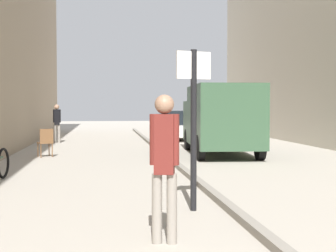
# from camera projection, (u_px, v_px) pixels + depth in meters

# --- Properties ---
(ground_plane) EXTENTS (80.00, 80.00, 0.00)m
(ground_plane) POSITION_uv_depth(u_px,v_px,m) (120.00, 168.00, 13.01)
(ground_plane) COLOR #A8A093
(kerb_strip) EXTENTS (0.16, 40.00, 0.12)m
(kerb_strip) POSITION_uv_depth(u_px,v_px,m) (177.00, 165.00, 13.22)
(kerb_strip) COLOR gray
(kerb_strip) RESTS_ON ground_plane
(pedestrian_main_foreground) EXTENTS (0.35, 0.23, 1.76)m
(pedestrian_main_foreground) POSITION_uv_depth(u_px,v_px,m) (57.00, 121.00, 21.70)
(pedestrian_main_foreground) COLOR gray
(pedestrian_main_foreground) RESTS_ON ground_plane
(pedestrian_mid_block) EXTENTS (0.36, 0.25, 1.84)m
(pedestrian_mid_block) POSITION_uv_depth(u_px,v_px,m) (164.00, 158.00, 5.84)
(pedestrian_mid_block) COLOR gray
(pedestrian_mid_block) RESTS_ON ground_plane
(delivery_van) EXTENTS (2.41, 5.32, 2.38)m
(delivery_van) POSITION_uv_depth(u_px,v_px,m) (221.00, 118.00, 16.51)
(delivery_van) COLOR #335138
(delivery_van) RESTS_ON ground_plane
(parked_car) EXTENTS (2.02, 4.29, 1.45)m
(parked_car) POSITION_uv_depth(u_px,v_px,m) (178.00, 125.00, 23.99)
(parked_car) COLOR silver
(parked_car) RESTS_ON ground_plane
(street_sign_post) EXTENTS (0.58, 0.20, 2.60)m
(street_sign_post) POSITION_uv_depth(u_px,v_px,m) (194.00, 115.00, 7.66)
(street_sign_post) COLOR black
(street_sign_post) RESTS_ON ground_plane
(cafe_chair_near_window) EXTENTS (0.57, 0.57, 0.94)m
(cafe_chair_near_window) POSITION_uv_depth(u_px,v_px,m) (46.00, 141.00, 15.72)
(cafe_chair_near_window) COLOR brown
(cafe_chair_near_window) RESTS_ON ground_plane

